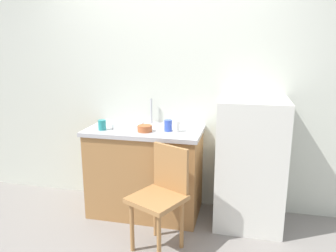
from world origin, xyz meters
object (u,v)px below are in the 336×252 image
(dish_tray, at_px, (128,125))
(cup_teal, at_px, (102,125))
(chair, at_px, (162,193))
(cup_white, at_px, (177,126))
(terracotta_bowl, at_px, (145,128))
(cup_blue, at_px, (168,126))
(refrigerator, at_px, (250,163))

(dish_tray, bearing_deg, cup_teal, -145.29)
(chair, xyz_separation_m, cup_white, (0.02, 0.52, 0.46))
(cup_white, bearing_deg, dish_tray, 173.80)
(dish_tray, bearing_deg, terracotta_bowl, -29.51)
(chair, xyz_separation_m, terracotta_bowl, (-0.28, 0.45, 0.44))
(chair, height_order, cup_teal, cup_teal)
(terracotta_bowl, bearing_deg, cup_white, 12.08)
(dish_tray, bearing_deg, chair, -49.50)
(chair, relative_size, cup_blue, 8.19)
(cup_blue, bearing_deg, refrigerator, 4.25)
(chair, bearing_deg, cup_white, 113.79)
(refrigerator, xyz_separation_m, chair, (-0.73, -0.58, -0.12))
(chair, xyz_separation_m, dish_tray, (-0.49, 0.57, 0.43))
(cup_white, relative_size, cup_blue, 1.01)
(cup_teal, bearing_deg, refrigerator, 6.34)
(chair, distance_m, cup_teal, 0.94)
(chair, distance_m, cup_white, 0.69)
(refrigerator, relative_size, cup_blue, 11.39)
(terracotta_bowl, bearing_deg, cup_teal, -175.83)
(chair, height_order, terracotta_bowl, terracotta_bowl)
(refrigerator, height_order, cup_white, refrigerator)
(cup_blue, bearing_deg, dish_tray, 173.30)
(cup_white, distance_m, cup_blue, 0.08)
(dish_tray, relative_size, cup_blue, 2.58)
(chair, bearing_deg, refrigerator, 64.64)
(dish_tray, xyz_separation_m, cup_white, (0.51, -0.06, 0.03))
(terracotta_bowl, relative_size, cup_teal, 1.42)
(dish_tray, bearing_deg, cup_blue, -6.70)
(refrigerator, distance_m, terracotta_bowl, 1.06)
(dish_tray, height_order, terracotta_bowl, terracotta_bowl)
(terracotta_bowl, relative_size, cup_blue, 1.28)
(refrigerator, distance_m, cup_blue, 0.87)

